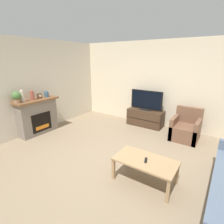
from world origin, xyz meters
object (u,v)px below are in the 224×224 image
(mantel_vase_centre_left, at_px, (32,95))
(potted_plant, at_px, (16,97))
(fireplace, at_px, (38,116))
(coffee_table, at_px, (145,163))
(mantel_vase_right, at_px, (47,94))
(tv, at_px, (146,101))
(mantel_clock, at_px, (39,96))
(remote, at_px, (146,160))
(armchair, at_px, (186,129))
(tv_stand, at_px, (145,118))
(mantel_vase_left, at_px, (22,96))

(mantel_vase_centre_left, xyz_separation_m, potted_plant, (0.00, -0.43, 0.04))
(fireplace, height_order, coffee_table, fireplace)
(mantel_vase_right, height_order, tv, mantel_vase_right)
(mantel_clock, distance_m, potted_plant, 0.66)
(coffee_table, bearing_deg, mantel_vase_right, 170.09)
(mantel_vase_centre_left, distance_m, tv, 3.42)
(fireplace, distance_m, remote, 3.55)
(fireplace, distance_m, armchair, 4.25)
(mantel_clock, relative_size, tv_stand, 0.13)
(armchair, bearing_deg, tv, 167.14)
(coffee_table, height_order, remote, remote)
(mantel_vase_left, height_order, potted_plant, mantel_vase_left)
(armchair, xyz_separation_m, remote, (-0.18, -2.31, 0.17))
(mantel_vase_centre_left, xyz_separation_m, tv_stand, (2.37, 2.45, -0.90))
(fireplace, distance_m, coffee_table, 3.53)
(tv, bearing_deg, mantel_vase_left, -130.97)
(tv_stand, height_order, armchair, armchair)
(mantel_vase_centre_left, bearing_deg, potted_plant, -90.00)
(mantel_vase_left, height_order, coffee_table, mantel_vase_left)
(mantel_vase_left, xyz_separation_m, mantel_clock, (0.00, 0.49, -0.08))
(armchair, bearing_deg, remote, -94.49)
(tv, bearing_deg, armchair, -12.86)
(fireplace, height_order, mantel_clock, mantel_clock)
(mantel_vase_left, height_order, tv, mantel_vase_left)
(mantel_vase_right, height_order, armchair, mantel_vase_right)
(tv, bearing_deg, coffee_table, -66.35)
(mantel_clock, height_order, remote, mantel_clock)
(remote, bearing_deg, mantel_clock, 155.09)
(armchair, bearing_deg, mantel_vase_centre_left, -149.93)
(fireplace, relative_size, armchair, 1.45)
(remote, bearing_deg, tv_stand, 95.07)
(armchair, xyz_separation_m, coffee_table, (-0.20, -2.29, 0.11))
(armchair, bearing_deg, mantel_clock, -152.50)
(mantel_vase_left, height_order, mantel_vase_centre_left, mantel_vase_left)
(fireplace, bearing_deg, mantel_clock, 81.98)
(mantel_vase_left, bearing_deg, coffee_table, 2.12)
(mantel_vase_right, relative_size, potted_plant, 0.63)
(mantel_vase_left, bearing_deg, tv_stand, 49.05)
(tv_stand, bearing_deg, mantel_vase_right, -140.00)
(mantel_vase_right, xyz_separation_m, mantel_clock, (0.00, -0.25, -0.01))
(potted_plant, xyz_separation_m, tv_stand, (2.37, 2.88, -0.93))
(tv_stand, xyz_separation_m, tv, (0.00, -0.00, 0.57))
(tv_stand, relative_size, coffee_table, 1.06)
(fireplace, distance_m, mantel_vase_left, 0.76)
(potted_plant, bearing_deg, remote, 4.36)
(remote, bearing_deg, tv, 95.09)
(mantel_clock, bearing_deg, tv_stand, 43.35)
(mantel_vase_left, bearing_deg, mantel_vase_centre_left, 90.00)
(tv, height_order, coffee_table, tv)
(mantel_vase_left, height_order, mantel_clock, mantel_vase_left)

